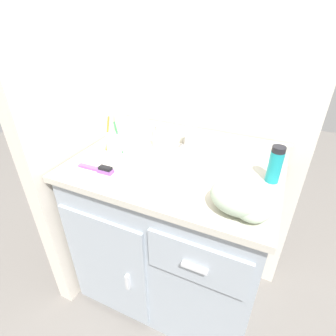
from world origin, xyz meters
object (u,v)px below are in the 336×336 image
soap_dispenser (158,137)px  shaving_cream_can (275,165)px  toothbrush_cup (114,143)px  hairbrush (100,169)px  hand_towel (243,199)px

soap_dispenser → shaving_cream_can: 0.56m
toothbrush_cup → shaving_cream_can: toothbrush_cup is taller
toothbrush_cup → hairbrush: size_ratio=1.15×
hairbrush → hand_towel: 0.60m
hand_towel → hairbrush: bearing=179.2°
toothbrush_cup → shaving_cream_can: 0.71m
hand_towel → shaving_cream_can: bearing=72.4°
toothbrush_cup → hairbrush: (0.04, -0.16, -0.05)m
shaving_cream_can → hairbrush: 0.71m
toothbrush_cup → hand_towel: bearing=-15.2°
toothbrush_cup → shaving_cream_can: size_ratio=1.28×
soap_dispenser → hairbrush: (-0.12, -0.31, -0.04)m
toothbrush_cup → soap_dispenser: (0.16, 0.15, -0.01)m
toothbrush_cup → soap_dispenser: 0.22m
shaving_cream_can → soap_dispenser: bearing=171.0°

